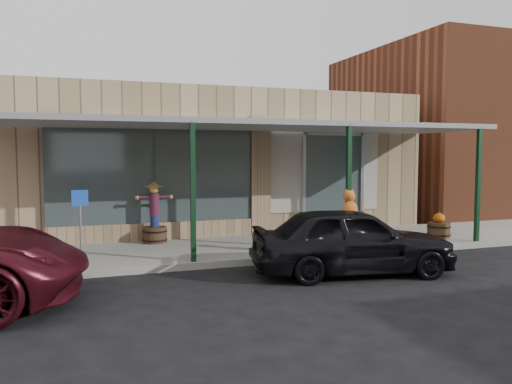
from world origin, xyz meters
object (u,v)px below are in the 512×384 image
object	(u,v)px
barrel_pumpkin	(439,228)
parked_sedan	(352,240)
barrel_scarecrow	(155,222)
handicap_sign	(80,217)

from	to	relation	value
barrel_pumpkin	parked_sedan	world-z (taller)	parked_sedan
barrel_scarecrow	barrel_pumpkin	size ratio (longest dim) A/B	2.22
handicap_sign	parked_sedan	world-z (taller)	handicap_sign
parked_sedan	barrel_scarecrow	bearing A→B (deg)	49.00
barrel_pumpkin	parked_sedan	size ratio (longest dim) A/B	0.17
barrel_pumpkin	handicap_sign	distance (m)	9.03
parked_sedan	barrel_pumpkin	bearing A→B (deg)	-50.64
parked_sedan	handicap_sign	bearing A→B (deg)	80.27
barrel_scarecrow	handicap_sign	distance (m)	2.86
handicap_sign	parked_sedan	xyz separation A→B (m)	(5.03, -1.73, -0.45)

